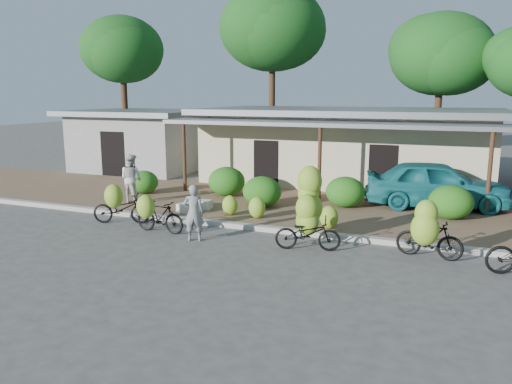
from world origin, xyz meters
TOP-DOWN VIEW (x-y plane):
  - ground at (0.00, 0.00)m, footprint 100.00×100.00m
  - sidewalk at (0.00, 5.00)m, footprint 60.00×6.00m
  - curb at (0.00, 2.00)m, footprint 60.00×0.25m
  - shop_main at (0.00, 10.93)m, footprint 13.00×8.50m
  - shop_grey at (-11.00, 10.99)m, footprint 7.00×6.00m
  - tree_back_left at (-13.69, 13.11)m, footprint 4.84×4.69m
  - tree_far_center at (-5.69, 16.11)m, footprint 6.01×5.96m
  - tree_center_right at (3.31, 16.61)m, footprint 5.32×5.21m
  - hedge_0 at (-6.81, 4.97)m, footprint 1.16×1.05m
  - hedge_1 at (-3.57, 5.78)m, footprint 1.44×1.30m
  - hedge_2 at (-1.61, 4.51)m, footprint 1.37×1.23m
  - hedge_3 at (1.09, 5.56)m, footprint 1.37×1.23m
  - hedge_4 at (4.52, 5.14)m, footprint 1.38×1.24m
  - bike_far_left at (-5.01, 1.08)m, footprint 1.91×1.45m
  - bike_left at (-3.34, 0.59)m, footprint 1.61×1.13m
  - bike_center at (1.07, 0.99)m, footprint 1.78×1.30m
  - bike_right at (4.07, 0.99)m, footprint 1.68×1.26m
  - loose_banana_a at (-2.13, 2.97)m, footprint 0.52×0.44m
  - loose_banana_b at (-1.16, 2.92)m, footprint 0.55×0.47m
  - loose_banana_c at (1.25, 2.55)m, footprint 0.55×0.47m
  - sack_near at (-3.52, 3.44)m, footprint 0.87×0.45m
  - sack_far at (-3.57, 2.76)m, footprint 0.82×0.56m
  - vendor at (-2.00, 0.34)m, footprint 0.68×0.57m
  - bystander at (-6.26, 3.42)m, footprint 0.92×0.75m
  - teal_van at (4.01, 6.69)m, footprint 5.08×2.76m

SIDE VIEW (x-z plane):
  - ground at x=0.00m, z-range 0.00..0.00m
  - sidewalk at x=0.00m, z-range 0.00..0.12m
  - curb at x=0.00m, z-range 0.00..0.15m
  - sack_far at x=-3.57m, z-range 0.12..0.40m
  - sack_near at x=-3.52m, z-range 0.12..0.42m
  - loose_banana_a at x=-2.13m, z-range 0.12..0.77m
  - loose_banana_c at x=1.25m, z-range 0.12..0.80m
  - loose_banana_b at x=-1.16m, z-range 0.12..0.81m
  - bike_far_left at x=-5.01m, z-range -0.12..1.24m
  - bike_left at x=-3.34m, z-range -0.06..1.19m
  - hedge_0 at x=-6.81m, z-range 0.12..1.03m
  - hedge_3 at x=1.09m, z-range 0.12..1.19m
  - hedge_2 at x=-1.61m, z-range 0.12..1.19m
  - hedge_4 at x=4.52m, z-range 0.12..1.19m
  - hedge_1 at x=-3.57m, z-range 0.12..1.25m
  - bike_right at x=4.07m, z-range -0.10..1.49m
  - vendor at x=-2.00m, z-range 0.00..1.59m
  - bike_center at x=1.07m, z-range -0.21..1.93m
  - teal_van at x=4.01m, z-range 0.12..1.76m
  - bystander at x=-6.26m, z-range 0.12..1.89m
  - shop_grey at x=-11.00m, z-range 0.04..3.19m
  - shop_main at x=0.00m, z-range 0.05..3.40m
  - tree_center_right at x=3.31m, z-range 2.05..10.11m
  - tree_back_left at x=-13.69m, z-range 2.38..10.74m
  - tree_far_center at x=-5.69m, z-range 2.71..12.69m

